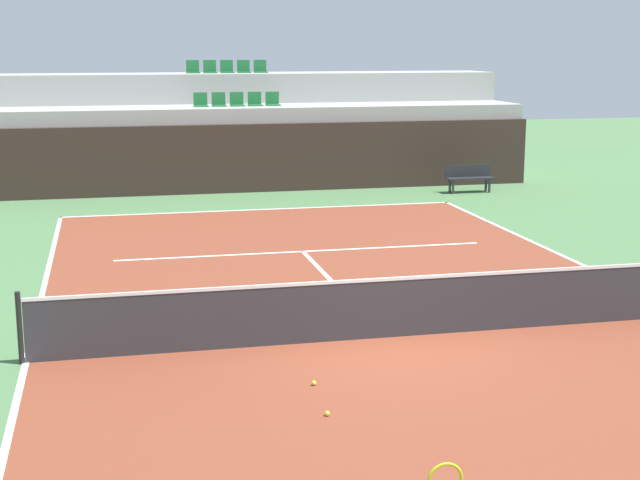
# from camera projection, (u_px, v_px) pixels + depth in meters

# --- Properties ---
(ground_plane) EXTENTS (80.00, 80.00, 0.00)m
(ground_plane) POSITION_uv_depth(u_px,v_px,m) (386.00, 338.00, 14.79)
(ground_plane) COLOR #477042
(court_surface) EXTENTS (11.00, 24.00, 0.01)m
(court_surface) POSITION_uv_depth(u_px,v_px,m) (386.00, 338.00, 14.79)
(court_surface) COLOR brown
(court_surface) RESTS_ON ground_plane
(baseline_far) EXTENTS (11.00, 0.10, 0.00)m
(baseline_far) POSITION_uv_depth(u_px,v_px,m) (262.00, 210.00, 26.19)
(baseline_far) COLOR white
(baseline_far) RESTS_ON court_surface
(sideline_left) EXTENTS (0.10, 24.00, 0.00)m
(sideline_left) POSITION_uv_depth(u_px,v_px,m) (26.00, 363.00, 13.60)
(sideline_left) COLOR white
(sideline_left) RESTS_ON court_surface
(service_line_far) EXTENTS (8.26, 0.10, 0.00)m
(service_line_far) POSITION_uv_depth(u_px,v_px,m) (303.00, 251.00, 20.89)
(service_line_far) COLOR white
(service_line_far) RESTS_ON court_surface
(centre_service_line) EXTENTS (0.10, 6.40, 0.00)m
(centre_service_line) POSITION_uv_depth(u_px,v_px,m) (337.00, 287.00, 17.84)
(centre_service_line) COLOR white
(centre_service_line) RESTS_ON court_surface
(back_wall) EXTENTS (18.70, 0.30, 2.12)m
(back_wall) POSITION_uv_depth(u_px,v_px,m) (244.00, 158.00, 29.16)
(back_wall) COLOR #33231E
(back_wall) RESTS_ON ground_plane
(stands_tier_lower) EXTENTS (18.70, 2.40, 2.59)m
(stands_tier_lower) POSITION_uv_depth(u_px,v_px,m) (238.00, 146.00, 30.40)
(stands_tier_lower) COLOR #9E9E99
(stands_tier_lower) RESTS_ON ground_plane
(stands_tier_upper) EXTENTS (18.70, 2.40, 3.56)m
(stands_tier_upper) POSITION_uv_depth(u_px,v_px,m) (228.00, 125.00, 32.59)
(stands_tier_upper) COLOR #9E9E99
(stands_tier_upper) RESTS_ON ground_plane
(seating_row_lower) EXTENTS (2.78, 0.44, 0.44)m
(seating_row_lower) POSITION_uv_depth(u_px,v_px,m) (237.00, 102.00, 30.20)
(seating_row_lower) COLOR #1E6633
(seating_row_lower) RESTS_ON stands_tier_lower
(seating_row_upper) EXTENTS (2.78, 0.44, 0.44)m
(seating_row_upper) POSITION_uv_depth(u_px,v_px,m) (227.00, 69.00, 32.29)
(seating_row_upper) COLOR #1E6633
(seating_row_upper) RESTS_ON stands_tier_upper
(tennis_net) EXTENTS (11.08, 0.08, 1.07)m
(tennis_net) POSITION_uv_depth(u_px,v_px,m) (386.00, 307.00, 14.68)
(tennis_net) COLOR black
(tennis_net) RESTS_ON court_surface
(player_bench) EXTENTS (1.50, 0.40, 0.85)m
(player_bench) POSITION_uv_depth(u_px,v_px,m) (469.00, 176.00, 29.22)
(player_bench) COLOR #232328
(player_bench) RESTS_ON ground_plane
(tennis_ball_0) EXTENTS (0.07, 0.07, 0.07)m
(tennis_ball_0) POSITION_uv_depth(u_px,v_px,m) (314.00, 383.00, 12.70)
(tennis_ball_0) COLOR #CCE033
(tennis_ball_0) RESTS_ON court_surface
(tennis_ball_1) EXTENTS (0.07, 0.07, 0.07)m
(tennis_ball_1) POSITION_uv_depth(u_px,v_px,m) (327.00, 413.00, 11.65)
(tennis_ball_1) COLOR #CCE033
(tennis_ball_1) RESTS_ON court_surface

